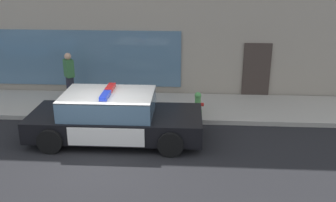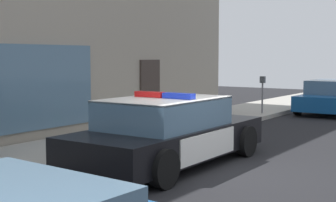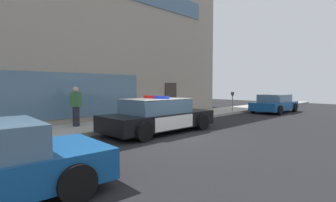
{
  "view_description": "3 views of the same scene",
  "coord_description": "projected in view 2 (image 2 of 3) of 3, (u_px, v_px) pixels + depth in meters",
  "views": [
    {
      "loc": [
        2.29,
        -9.03,
        4.77
      ],
      "look_at": [
        1.55,
        2.51,
        0.62
      ],
      "focal_mm": 40.83,
      "sensor_mm": 36.0,
      "label": 1
    },
    {
      "loc": [
        -7.99,
        -4.67,
        2.21
      ],
      "look_at": [
        1.81,
        2.08,
        1.12
      ],
      "focal_mm": 52.3,
      "sensor_mm": 36.0,
      "label": 2
    },
    {
      "loc": [
        -6.59,
        -6.49,
        1.87
      ],
      "look_at": [
        1.46,
        1.74,
        1.18
      ],
      "focal_mm": 26.29,
      "sensor_mm": 36.0,
      "label": 3
    }
  ],
  "objects": [
    {
      "name": "fire_hydrant",
      "position": [
        164.0,
        121.0,
        12.94
      ],
      "size": [
        0.34,
        0.39,
        0.73
      ],
      "color": "#4C994C",
      "rests_on": "sidewalk"
    },
    {
      "name": "police_cruiser",
      "position": [
        168.0,
        132.0,
        9.94
      ],
      "size": [
        4.88,
        2.18,
        1.49
      ],
      "rotation": [
        0.0,
        0.0,
        0.01
      ],
      "color": "black",
      "rests_on": "ground"
    },
    {
      "name": "ground",
      "position": [
        204.0,
        172.0,
        9.4
      ],
      "size": [
        48.0,
        48.0,
        0.0
      ],
      "primitive_type": "plane",
      "color": "black"
    },
    {
      "name": "parking_meter",
      "position": [
        262.0,
        88.0,
        17.68
      ],
      "size": [
        0.12,
        0.18,
        1.34
      ],
      "color": "slate",
      "rests_on": "sidewalk"
    },
    {
      "name": "car_down_street",
      "position": [
        334.0,
        97.0,
        18.98
      ],
      "size": [
        4.26,
        2.06,
        1.29
      ],
      "rotation": [
        0.0,
        0.0,
        0.0
      ],
      "color": "#144C8C",
      "rests_on": "ground"
    },
    {
      "name": "sidewalk",
      "position": [
        76.0,
        149.0,
        11.33
      ],
      "size": [
        48.0,
        2.64,
        0.15
      ],
      "primitive_type": "cube",
      "color": "#A39E93",
      "rests_on": "ground"
    }
  ]
}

